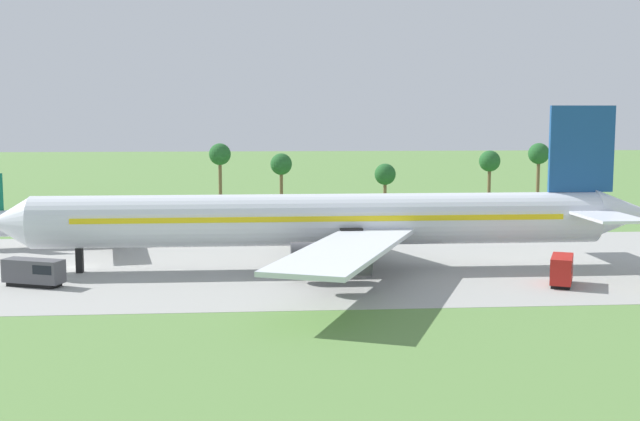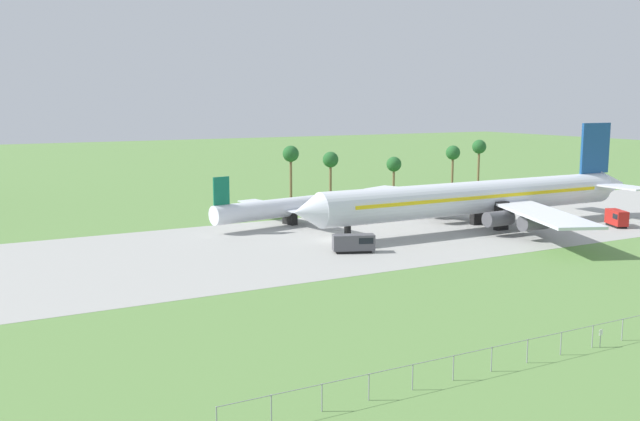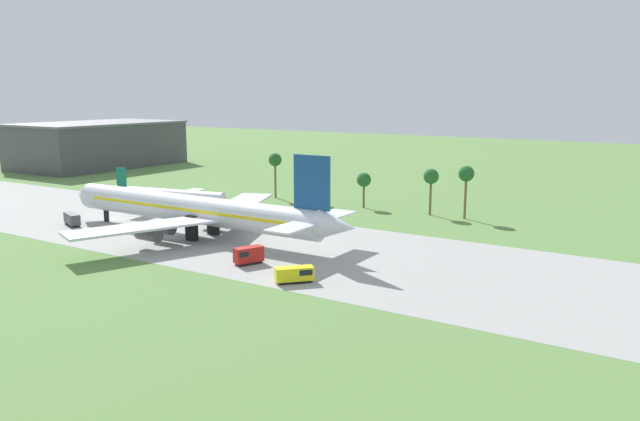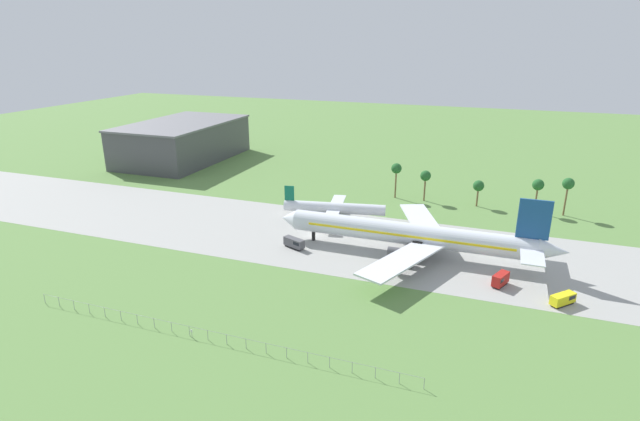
{
  "view_description": "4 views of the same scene",
  "coord_description": "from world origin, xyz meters",
  "px_view_note": "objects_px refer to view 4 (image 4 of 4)",
  "views": [
    {
      "loc": [
        20.45,
        -89.82,
        16.75
      ],
      "look_at": [
        27.3,
        -3.0,
        6.52
      ],
      "focal_mm": 45.0,
      "sensor_mm": 36.0,
      "label": 1
    },
    {
      "loc": [
        -55.42,
        -97.45,
        22.16
      ],
      "look_at": [
        -3.66,
        -3.0,
        5.52
      ],
      "focal_mm": 40.0,
      "sensor_mm": 36.0,
      "label": 2
    },
    {
      "loc": [
        115.54,
        -93.39,
        28.67
      ],
      "look_at": [
        58.25,
        -3.0,
        8.35
      ],
      "focal_mm": 35.0,
      "sensor_mm": 36.0,
      "label": 3
    },
    {
      "loc": [
        47.08,
        -122.8,
        53.4
      ],
      "look_at": [
        0.27,
        5.0,
        6.0
      ],
      "focal_mm": 28.0,
      "sensor_mm": 36.0,
      "label": 4
    }
  ],
  "objects_px": {
    "jet_airliner": "(414,235)",
    "fuel_truck": "(563,299)",
    "terminal_building": "(183,141)",
    "catering_van": "(500,279)",
    "baggage_tug": "(295,243)",
    "no_stopping_sign": "(192,332)",
    "regional_aircraft": "(334,208)"
  },
  "relations": [
    {
      "from": "regional_aircraft",
      "to": "baggage_tug",
      "type": "distance_m",
      "value": 26.39
    },
    {
      "from": "baggage_tug",
      "to": "fuel_truck",
      "type": "height_order",
      "value": "baggage_tug"
    },
    {
      "from": "regional_aircraft",
      "to": "catering_van",
      "type": "xyz_separation_m",
      "value": [
        49.87,
        -30.09,
        -1.59
      ]
    },
    {
      "from": "jet_airliner",
      "to": "no_stopping_sign",
      "type": "bearing_deg",
      "value": -121.65
    },
    {
      "from": "jet_airliner",
      "to": "regional_aircraft",
      "type": "relative_size",
      "value": 2.32
    },
    {
      "from": "fuel_truck",
      "to": "catering_van",
      "type": "distance_m",
      "value": 13.42
    },
    {
      "from": "jet_airliner",
      "to": "no_stopping_sign",
      "type": "xyz_separation_m",
      "value": [
        -32.24,
        -52.31,
        -4.41
      ]
    },
    {
      "from": "terminal_building",
      "to": "baggage_tug",
      "type": "bearing_deg",
      "value": -41.25
    },
    {
      "from": "no_stopping_sign",
      "to": "terminal_building",
      "type": "distance_m",
      "value": 149.68
    },
    {
      "from": "terminal_building",
      "to": "no_stopping_sign",
      "type": "bearing_deg",
      "value": -54.94
    },
    {
      "from": "jet_airliner",
      "to": "catering_van",
      "type": "distance_m",
      "value": 24.41
    },
    {
      "from": "jet_airliner",
      "to": "fuel_truck",
      "type": "relative_size",
      "value": 13.03
    },
    {
      "from": "jet_airliner",
      "to": "no_stopping_sign",
      "type": "height_order",
      "value": "jet_airliner"
    },
    {
      "from": "fuel_truck",
      "to": "catering_van",
      "type": "bearing_deg",
      "value": 161.48
    },
    {
      "from": "regional_aircraft",
      "to": "no_stopping_sign",
      "type": "bearing_deg",
      "value": -93.18
    },
    {
      "from": "jet_airliner",
      "to": "no_stopping_sign",
      "type": "distance_m",
      "value": 61.61
    },
    {
      "from": "terminal_building",
      "to": "jet_airliner",
      "type": "bearing_deg",
      "value": -30.67
    },
    {
      "from": "fuel_truck",
      "to": "catering_van",
      "type": "height_order",
      "value": "catering_van"
    },
    {
      "from": "fuel_truck",
      "to": "baggage_tug",
      "type": "bearing_deg",
      "value": 172.87
    },
    {
      "from": "jet_airliner",
      "to": "catering_van",
      "type": "relative_size",
      "value": 13.74
    },
    {
      "from": "jet_airliner",
      "to": "catering_van",
      "type": "xyz_separation_m",
      "value": [
        21.62,
        -10.66,
        -3.88
      ]
    },
    {
      "from": "jet_airliner",
      "to": "terminal_building",
      "type": "relative_size",
      "value": 1.2
    },
    {
      "from": "no_stopping_sign",
      "to": "regional_aircraft",
      "type": "bearing_deg",
      "value": 86.82
    },
    {
      "from": "fuel_truck",
      "to": "terminal_building",
      "type": "relative_size",
      "value": 0.09
    },
    {
      "from": "fuel_truck",
      "to": "terminal_building",
      "type": "distance_m",
      "value": 174.69
    },
    {
      "from": "fuel_truck",
      "to": "catering_van",
      "type": "xyz_separation_m",
      "value": [
        -12.72,
        4.26,
        0.25
      ]
    },
    {
      "from": "baggage_tug",
      "to": "fuel_truck",
      "type": "xyz_separation_m",
      "value": [
        64.82,
        -8.11,
        -0.11
      ]
    },
    {
      "from": "baggage_tug",
      "to": "no_stopping_sign",
      "type": "distance_m",
      "value": 45.53
    },
    {
      "from": "jet_airliner",
      "to": "catering_van",
      "type": "bearing_deg",
      "value": -26.26
    },
    {
      "from": "jet_airliner",
      "to": "fuel_truck",
      "type": "bearing_deg",
      "value": -23.49
    },
    {
      "from": "no_stopping_sign",
      "to": "terminal_building",
      "type": "bearing_deg",
      "value": 125.06
    },
    {
      "from": "regional_aircraft",
      "to": "no_stopping_sign",
      "type": "relative_size",
      "value": 18.89
    }
  ]
}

